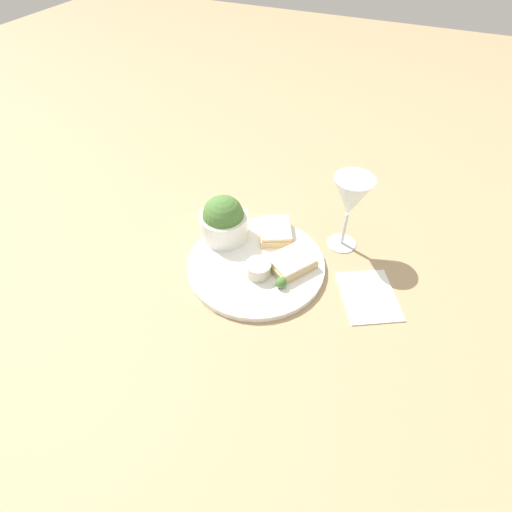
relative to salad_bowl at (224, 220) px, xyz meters
The scene contains 9 objects.
ground_plane 0.13m from the salad_bowl, 63.85° to the left, with size 4.00×4.00×0.00m, color tan.
dinner_plate 0.13m from the salad_bowl, 63.85° to the left, with size 0.31×0.31×0.01m.
salad_bowl is the anchor object (origin of this frame).
sauce_ramekin 0.15m from the salad_bowl, 56.69° to the left, with size 0.05×0.05×0.03m.
cheese_toast_near 0.13m from the salad_bowl, 114.66° to the left, with size 0.12×0.11×0.03m.
cheese_toast_far 0.19m from the salad_bowl, 80.13° to the left, with size 0.12×0.12×0.03m.
wine_glass 0.29m from the salad_bowl, 110.86° to the left, with size 0.09×0.09×0.19m.
garnish 0.21m from the salad_bowl, 62.42° to the left, with size 0.02×0.02×0.02m.
napkin 0.36m from the salad_bowl, 84.41° to the left, with size 0.18×0.17×0.01m.
Camera 1 is at (0.57, 0.25, 0.66)m, focal length 28.00 mm.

